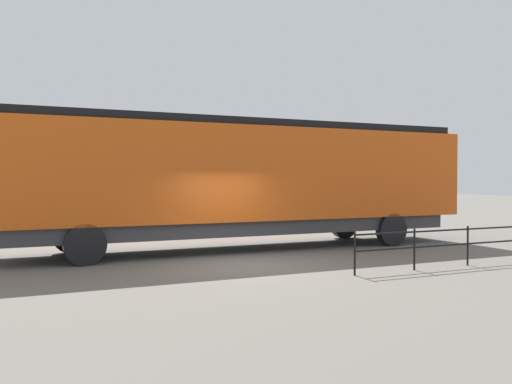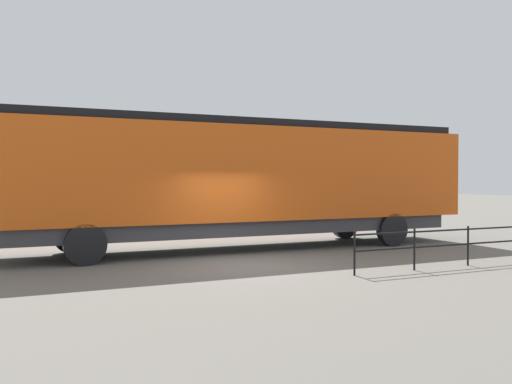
# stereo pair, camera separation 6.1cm
# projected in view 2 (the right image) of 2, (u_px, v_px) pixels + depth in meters

# --- Properties ---
(ground_plane) EXTENTS (120.00, 120.00, 0.00)m
(ground_plane) POSITION_uv_depth(u_px,v_px,m) (245.00, 265.00, 14.65)
(ground_plane) COLOR #666059
(locomotive) EXTENTS (3.10, 15.69, 4.11)m
(locomotive) POSITION_uv_depth(u_px,v_px,m) (254.00, 178.00, 18.18)
(locomotive) COLOR #D15114
(locomotive) RESTS_ON ground_plane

